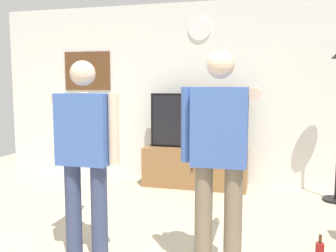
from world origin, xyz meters
name	(u,v)px	position (x,y,z in m)	size (l,w,h in m)	color
back_wall	(196,94)	(0.00, 2.95, 1.35)	(6.40, 0.10, 2.70)	silver
tv_stand	(195,168)	(0.05, 2.60, 0.28)	(1.50, 0.46, 0.57)	olive
television	(196,121)	(0.05, 2.65, 0.96)	(1.34, 0.07, 0.79)	black
wall_clock	(200,29)	(0.05, 2.89, 2.30)	(0.33, 0.33, 0.03)	white
framed_picture	(88,71)	(-1.77, 2.90, 1.70)	(0.79, 0.04, 0.61)	brown
person_standing_nearer_lamp	(85,147)	(-0.45, 0.21, 0.96)	(0.62, 0.78, 1.69)	#384266
person_standing_nearer_couch	(219,150)	(0.69, 0.19, 0.99)	(0.60, 0.78, 1.75)	#7A6B56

